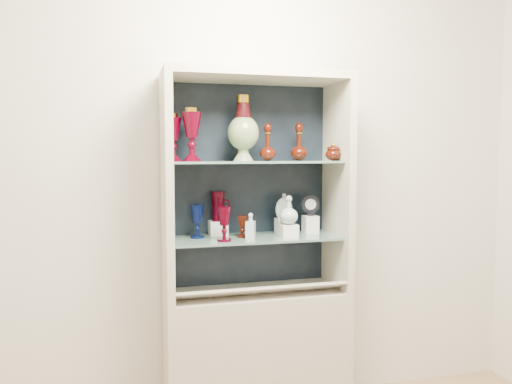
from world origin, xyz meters
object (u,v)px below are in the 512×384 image
object	(u,v)px
pedestal_lamp_left	(173,137)
ruby_pitcher	(218,206)
ruby_goblet_tall	(224,224)
flat_flask	(284,206)
cameo_medallion	(310,205)
clear_square_bottle	(251,226)
ruby_decanter_a	(268,140)
lidded_bowl	(333,152)
ruby_goblet_small	(242,226)
clear_round_decanter	(289,211)
cobalt_goblet	(197,221)
enamel_urn	(243,128)
pedestal_lamp_right	(192,135)
ruby_decanter_b	(299,140)

from	to	relation	value
pedestal_lamp_left	ruby_pitcher	distance (m)	0.46
pedestal_lamp_left	ruby_goblet_tall	world-z (taller)	pedestal_lamp_left
flat_flask	cameo_medallion	bearing A→B (deg)	-8.19
ruby_goblet_tall	clear_square_bottle	xyz separation A→B (m)	(0.15, 0.02, -0.02)
ruby_decanter_a	lidded_bowl	size ratio (longest dim) A/B	2.32
ruby_goblet_tall	lidded_bowl	bearing A→B (deg)	1.08
ruby_decanter_a	ruby_goblet_small	xyz separation A→B (m)	(-0.14, 0.01, -0.48)
clear_round_decanter	cobalt_goblet	bearing A→B (deg)	168.58
enamel_urn	ruby_goblet_tall	world-z (taller)	enamel_urn
ruby_pitcher	clear_square_bottle	bearing A→B (deg)	-35.01
pedestal_lamp_right	flat_flask	bearing A→B (deg)	7.48
pedestal_lamp_right	clear_round_decanter	distance (m)	0.67
ruby_decanter_b	ruby_goblet_small	size ratio (longest dim) A/B	1.89
enamel_urn	cameo_medallion	bearing A→B (deg)	5.90
ruby_decanter_a	clear_round_decanter	xyz separation A→B (m)	(0.11, -0.05, -0.39)
enamel_urn	ruby_pitcher	distance (m)	0.46
ruby_decanter_a	lidded_bowl	xyz separation A→B (m)	(0.36, -0.07, -0.07)
ruby_goblet_small	cameo_medallion	size ratio (longest dim) A/B	0.98
enamel_urn	cameo_medallion	world-z (taller)	enamel_urn
lidded_bowl	pedestal_lamp_left	bearing A→B (deg)	172.79
clear_square_bottle	ruby_goblet_tall	bearing A→B (deg)	-170.61
pedestal_lamp_left	ruby_goblet_small	xyz separation A→B (m)	(0.37, -0.03, -0.48)
ruby_pitcher	pedestal_lamp_right	bearing A→B (deg)	-126.77
ruby_decanter_b	ruby_pitcher	size ratio (longest dim) A/B	1.34
cobalt_goblet	clear_square_bottle	world-z (taller)	cobalt_goblet
ruby_decanter_b	pedestal_lamp_left	bearing A→B (deg)	-179.58
ruby_decanter_b	ruby_goblet_tall	size ratio (longest dim) A/B	1.26
ruby_decanter_b	ruby_goblet_small	xyz separation A→B (m)	(-0.34, -0.03, -0.47)
pedestal_lamp_left	pedestal_lamp_right	world-z (taller)	pedestal_lamp_right
ruby_goblet_tall	ruby_pitcher	world-z (taller)	ruby_pitcher
cobalt_goblet	ruby_goblet_tall	distance (m)	0.18
enamel_urn	ruby_goblet_tall	bearing A→B (deg)	-143.58
pedestal_lamp_left	clear_square_bottle	world-z (taller)	pedestal_lamp_left
ruby_goblet_small	clear_square_bottle	xyz separation A→B (m)	(0.03, -0.07, 0.01)
ruby_decanter_b	clear_round_decanter	bearing A→B (deg)	-134.23
pedestal_lamp_left	flat_flask	bearing A→B (deg)	1.94
ruby_decanter_a	flat_flask	distance (m)	0.39
ruby_decanter_a	ruby_decanter_b	bearing A→B (deg)	12.42
ruby_decanter_a	enamel_urn	bearing A→B (deg)	175.92
pedestal_lamp_left	ruby_pitcher	world-z (taller)	pedestal_lamp_left
ruby_goblet_small	cameo_medallion	distance (m)	0.43
pedestal_lamp_right	enamel_urn	size ratio (longest dim) A/B	0.79
lidded_bowl	flat_flask	size ratio (longest dim) A/B	0.68
clear_round_decanter	enamel_urn	bearing A→B (deg)	166.56
ruby_goblet_tall	ruby_pitcher	xyz separation A→B (m)	(0.00, 0.20, 0.07)
pedestal_lamp_right	flat_flask	xyz separation A→B (m)	(0.53, 0.07, -0.40)
cameo_medallion	ruby_decanter_a	bearing A→B (deg)	-156.98
pedestal_lamp_right	ruby_pitcher	size ratio (longest dim) A/B	1.64
enamel_urn	cobalt_goblet	distance (m)	0.56
lidded_bowl	cobalt_goblet	distance (m)	0.84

